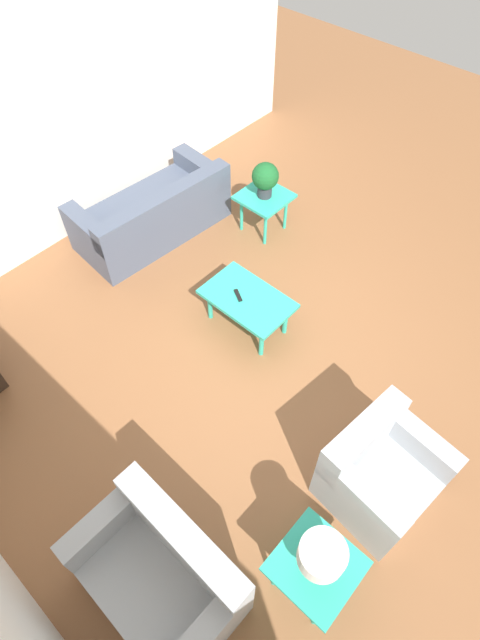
% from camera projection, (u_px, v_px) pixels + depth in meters
% --- Properties ---
extents(ground_plane, '(14.00, 14.00, 0.00)m').
position_uv_depth(ground_plane, '(271.00, 347.00, 5.22)').
color(ground_plane, '#8E5B38').
extents(wall_right, '(0.12, 7.20, 2.70)m').
position_uv_depth(wall_right, '(62.00, 121.00, 5.42)').
color(wall_right, white).
rests_on(wall_right, ground_plane).
extents(sofa, '(1.01, 1.92, 0.75)m').
position_uv_depth(sofa, '(153.00, 214.00, 6.08)').
color(sofa, '#4C566B').
rests_on(sofa, ground_plane).
extents(armchair, '(0.85, 0.92, 0.82)m').
position_uv_depth(armchair, '(379.00, 472.00, 4.05)').
color(armchair, '#A8ADB2').
rests_on(armchair, ground_plane).
extents(loveseat, '(1.20, 0.79, 0.82)m').
position_uv_depth(loveseat, '(162.00, 574.00, 3.59)').
color(loveseat, '#A8ADB2').
rests_on(loveseat, ground_plane).
extents(coffee_table, '(0.92, 0.57, 0.44)m').
position_uv_depth(coffee_table, '(247.00, 301.00, 5.10)').
color(coffee_table, '#2DB79E').
rests_on(coffee_table, ground_plane).
extents(side_table_plant, '(0.57, 0.57, 0.51)m').
position_uv_depth(side_table_plant, '(264.00, 200.00, 6.01)').
color(side_table_plant, '#2DB79E').
rests_on(side_table_plant, ground_plane).
extents(side_table_lamp, '(0.57, 0.57, 0.51)m').
position_uv_depth(side_table_lamp, '(315.00, 568.00, 3.51)').
color(side_table_lamp, '#2DB79E').
rests_on(side_table_lamp, ground_plane).
extents(potted_plant, '(0.32, 0.32, 0.43)m').
position_uv_depth(potted_plant, '(265.00, 178.00, 5.76)').
color(potted_plant, '#333338').
rests_on(potted_plant, side_table_plant).
extents(table_lamp, '(0.32, 0.32, 0.38)m').
position_uv_depth(table_lamp, '(322.00, 556.00, 3.25)').
color(table_lamp, '#997F4C').
rests_on(table_lamp, side_table_lamp).
extents(remote_control, '(0.16, 0.11, 0.02)m').
position_uv_depth(remote_control, '(238.00, 295.00, 5.07)').
color(remote_control, black).
rests_on(remote_control, coffee_table).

